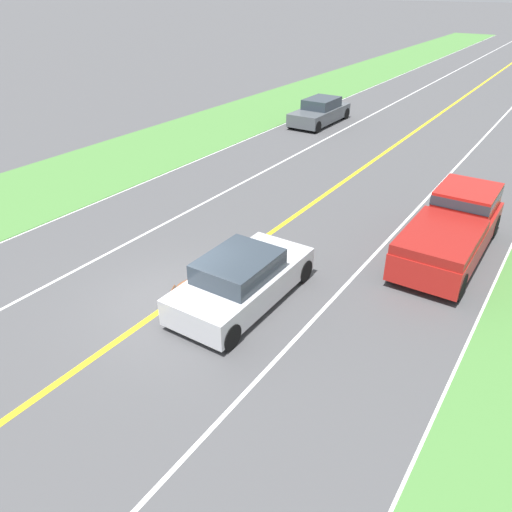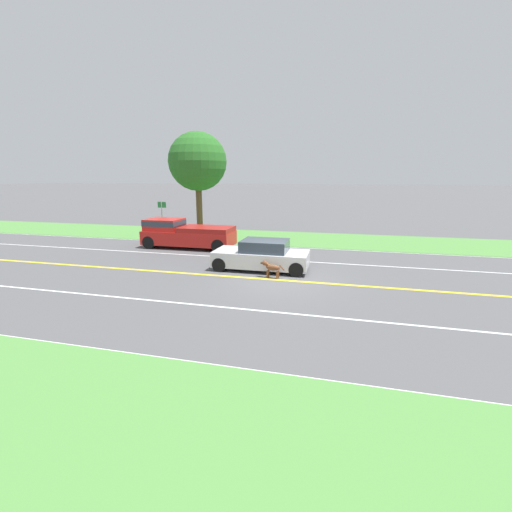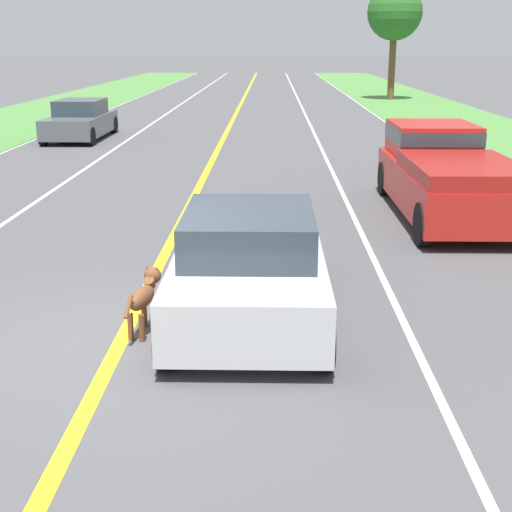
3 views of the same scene
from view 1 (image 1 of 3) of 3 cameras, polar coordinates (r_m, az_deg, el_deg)
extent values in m
plane|color=#4C4C4F|center=(13.54, -9.36, -5.11)|extent=(400.00, 400.00, 0.00)
cube|color=yellow|center=(13.53, -9.36, -5.10)|extent=(0.18, 160.00, 0.01)
cube|color=white|center=(11.02, 20.15, -16.27)|extent=(0.14, 160.00, 0.01)
cube|color=white|center=(18.52, -25.72, 2.11)|extent=(0.14, 160.00, 0.01)
cube|color=white|center=(11.83, 3.57, -10.44)|extent=(0.10, 160.00, 0.01)
cube|color=white|center=(15.84, -18.83, -0.94)|extent=(0.10, 160.00, 0.01)
cube|color=silver|center=(13.11, -1.52, -3.16)|extent=(1.89, 4.38, 0.70)
cube|color=#2D3842|center=(12.67, -2.01, -1.17)|extent=(1.62, 2.10, 0.53)
cylinder|color=black|center=(14.13, 5.45, -1.67)|extent=(0.22, 0.65, 0.65)
cylinder|color=black|center=(11.65, -3.04, -9.15)|extent=(0.22, 0.65, 0.65)
cylinder|color=black|center=(14.88, -0.33, 0.19)|extent=(0.22, 0.65, 0.65)
cylinder|color=black|center=(12.55, -9.39, -6.36)|extent=(0.22, 0.65, 0.65)
ellipsoid|color=brown|center=(13.29, -8.10, -3.30)|extent=(0.33, 0.67, 0.25)
cylinder|color=brown|center=(13.51, -7.08, -4.12)|extent=(0.07, 0.07, 0.34)
cylinder|color=brown|center=(13.29, -8.58, -4.85)|extent=(0.07, 0.07, 0.34)
cylinder|color=brown|center=(13.61, -7.45, -3.88)|extent=(0.07, 0.07, 0.34)
cylinder|color=brown|center=(13.39, -8.95, -4.61)|extent=(0.07, 0.07, 0.34)
cylinder|color=brown|center=(13.37, -7.21, -2.50)|extent=(0.16, 0.20, 0.17)
sphere|color=brown|center=(13.40, -6.85, -2.10)|extent=(0.26, 0.26, 0.22)
ellipsoid|color=#331E14|center=(13.49, -6.35, -1.92)|extent=(0.12, 0.12, 0.08)
cone|color=#55301C|center=(13.31, -6.75, -1.91)|extent=(0.08, 0.08, 0.10)
cone|color=#55301C|center=(13.39, -7.07, -1.72)|extent=(0.08, 0.08, 0.10)
cylinder|color=brown|center=(13.07, -9.56, -3.85)|extent=(0.10, 0.24, 0.24)
cube|color=red|center=(16.25, 21.19, 1.95)|extent=(1.99, 5.52, 0.81)
cube|color=red|center=(17.41, 22.96, 6.13)|extent=(1.75, 2.09, 0.69)
cube|color=#2D3842|center=(17.37, 23.03, 6.45)|extent=(1.77, 2.11, 0.30)
cube|color=maroon|center=(14.98, 20.44, 2.14)|extent=(1.95, 3.14, 0.28)
cylinder|color=black|center=(18.24, 25.52, 3.12)|extent=(0.22, 0.78, 0.78)
cylinder|color=black|center=(14.29, 22.23, -3.26)|extent=(0.22, 0.78, 0.78)
cylinder|color=black|center=(18.49, 20.11, 4.59)|extent=(0.22, 0.78, 0.78)
cylinder|color=black|center=(14.61, 15.44, -1.28)|extent=(0.22, 0.78, 0.78)
cube|color=#51565B|center=(30.63, 7.26, 15.75)|extent=(1.83, 4.61, 0.70)
cube|color=#2D3842|center=(30.65, 7.50, 16.95)|extent=(1.57, 2.21, 0.55)
cylinder|color=black|center=(29.43, 4.03, 14.95)|extent=(0.22, 0.65, 0.65)
cylinder|color=black|center=(32.67, 7.46, 16.22)|extent=(0.22, 0.65, 0.65)
cylinder|color=black|center=(28.68, 6.98, 14.43)|extent=(0.22, 0.65, 0.65)
cylinder|color=black|center=(32.00, 10.20, 15.74)|extent=(0.22, 0.65, 0.65)
camera|label=2|loc=(22.49, -43.08, 13.24)|focal=24.00mm
camera|label=3|loc=(7.38, -44.94, -14.87)|focal=50.00mm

